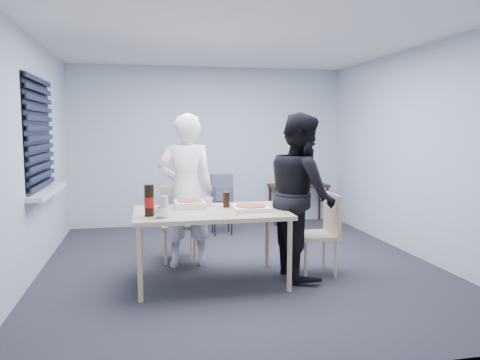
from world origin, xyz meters
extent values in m
plane|color=#28282D|center=(0.00, 0.00, 0.00)|extent=(5.00, 5.00, 0.00)
plane|color=white|center=(0.00, 0.00, 2.60)|extent=(5.00, 5.00, 0.00)
plane|color=silver|center=(0.00, 2.50, 1.30)|extent=(4.50, 0.00, 4.50)
plane|color=silver|center=(0.00, -2.50, 1.30)|extent=(4.50, 0.00, 4.50)
plane|color=silver|center=(-2.25, 0.00, 1.30)|extent=(0.00, 5.00, 5.00)
plane|color=silver|center=(2.25, 0.00, 1.30)|extent=(0.00, 5.00, 5.00)
plane|color=black|center=(-2.23, 0.40, 1.55)|extent=(0.00, 1.30, 1.30)
cube|color=black|center=(-2.21, 0.40, 1.55)|extent=(0.04, 1.30, 1.25)
cube|color=silver|center=(-2.16, 0.40, 0.89)|extent=(0.18, 1.42, 0.05)
cube|color=#C7B78D|center=(-0.41, -0.51, 0.74)|extent=(1.56, 0.99, 0.04)
cylinder|color=#C7B78D|center=(-1.13, -0.95, 0.36)|extent=(0.05, 0.05, 0.72)
cylinder|color=#C7B78D|center=(-1.13, -0.08, 0.36)|extent=(0.05, 0.05, 0.72)
cylinder|color=#C7B78D|center=(0.30, -0.95, 0.36)|extent=(0.05, 0.05, 0.72)
cylinder|color=#C7B78D|center=(0.30, -0.08, 0.36)|extent=(0.05, 0.05, 0.72)
cube|color=#C7B78D|center=(-0.68, 0.38, 0.43)|extent=(0.42, 0.42, 0.04)
cube|color=#C7B78D|center=(-0.68, 0.57, 0.67)|extent=(0.42, 0.04, 0.44)
cylinder|color=#C7B78D|center=(-0.85, 0.21, 0.21)|extent=(0.03, 0.03, 0.41)
cylinder|color=#C7B78D|center=(-0.85, 0.55, 0.21)|extent=(0.03, 0.03, 0.41)
cylinder|color=#C7B78D|center=(-0.51, 0.21, 0.21)|extent=(0.03, 0.03, 0.41)
cylinder|color=#C7B78D|center=(-0.51, 0.55, 0.21)|extent=(0.03, 0.03, 0.41)
cube|color=#C7B78D|center=(0.76, -0.46, 0.43)|extent=(0.42, 0.42, 0.04)
cube|color=#C7B78D|center=(0.95, -0.46, 0.67)|extent=(0.04, 0.42, 0.44)
cylinder|color=#C7B78D|center=(0.59, -0.63, 0.21)|extent=(0.03, 0.03, 0.41)
cylinder|color=#C7B78D|center=(0.59, -0.29, 0.21)|extent=(0.03, 0.03, 0.41)
cylinder|color=#C7B78D|center=(0.93, -0.63, 0.21)|extent=(0.03, 0.03, 0.41)
cylinder|color=#C7B78D|center=(0.93, -0.29, 0.21)|extent=(0.03, 0.03, 0.41)
imported|color=white|center=(-0.61, 0.14, 0.89)|extent=(0.65, 0.42, 1.77)
imported|color=black|center=(0.58, -0.48, 0.89)|extent=(0.47, 0.86, 1.77)
cube|color=#332014|center=(1.49, 2.28, 0.64)|extent=(0.99, 0.44, 0.04)
cylinder|color=#332014|center=(1.03, 2.10, 0.31)|extent=(0.04, 0.04, 0.61)
cylinder|color=#332014|center=(1.03, 2.46, 0.31)|extent=(0.04, 0.04, 0.61)
cylinder|color=#332014|center=(1.94, 2.10, 0.31)|extent=(0.04, 0.04, 0.61)
cylinder|color=#332014|center=(1.94, 2.46, 0.31)|extent=(0.04, 0.04, 0.61)
cube|color=black|center=(0.06, 1.67, 0.45)|extent=(0.33, 0.33, 0.04)
cylinder|color=black|center=(-0.06, 1.54, 0.21)|extent=(0.04, 0.04, 0.43)
cylinder|color=black|center=(-0.06, 1.80, 0.21)|extent=(0.04, 0.04, 0.43)
cylinder|color=black|center=(0.19, 1.54, 0.21)|extent=(0.04, 0.04, 0.43)
cylinder|color=black|center=(0.19, 1.80, 0.21)|extent=(0.04, 0.04, 0.43)
cube|color=slate|center=(0.06, 1.67, 0.69)|extent=(0.32, 0.17, 0.45)
cube|color=slate|center=(0.06, 1.55, 0.64)|extent=(0.24, 0.06, 0.21)
cube|color=white|center=(-0.60, -0.27, 0.77)|extent=(0.32, 0.32, 0.03)
cube|color=white|center=(-0.60, -0.27, 0.81)|extent=(0.32, 0.32, 0.03)
cylinder|color=#CC7F38|center=(-0.60, -0.27, 0.83)|extent=(0.27, 0.27, 0.01)
cube|color=white|center=(0.00, -0.56, 0.78)|extent=(0.37, 0.37, 0.04)
cylinder|color=#CC7F38|center=(0.00, -0.56, 0.80)|extent=(0.31, 0.31, 0.01)
imported|color=white|center=(-0.93, -0.81, 0.81)|extent=(0.17, 0.17, 0.10)
imported|color=white|center=(-0.40, -0.22, 0.80)|extent=(0.10, 0.10, 0.09)
cylinder|color=black|center=(-0.22, -0.35, 0.84)|extent=(0.08, 0.08, 0.16)
cylinder|color=black|center=(-1.03, -0.69, 0.91)|extent=(0.09, 0.09, 0.31)
cylinder|color=red|center=(-1.03, -0.69, 0.89)|extent=(0.10, 0.10, 0.10)
cylinder|color=silver|center=(-0.90, -0.77, 0.86)|extent=(0.09, 0.09, 0.20)
torus|color=red|center=(-0.19, -0.81, 0.76)|extent=(0.06, 0.06, 0.00)
cube|color=white|center=(1.34, 2.29, 0.66)|extent=(0.33, 0.38, 0.01)
cube|color=black|center=(1.71, 2.31, 0.69)|extent=(0.19, 0.16, 0.07)
camera|label=1|loc=(-1.07, -5.23, 1.60)|focal=35.00mm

